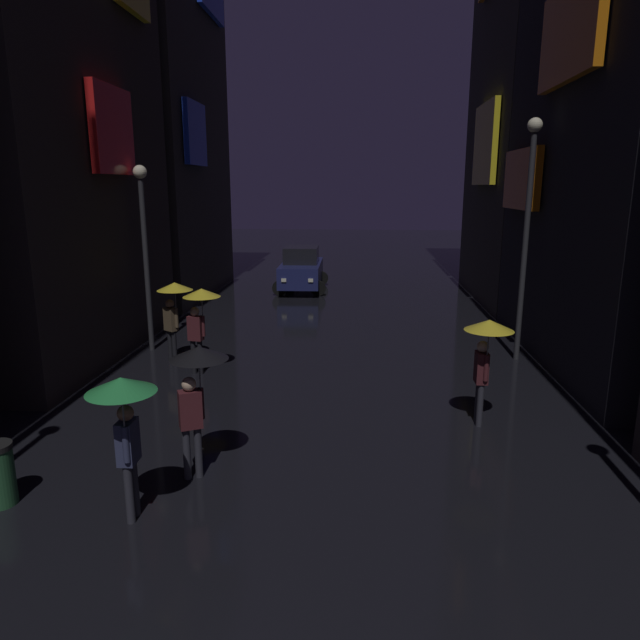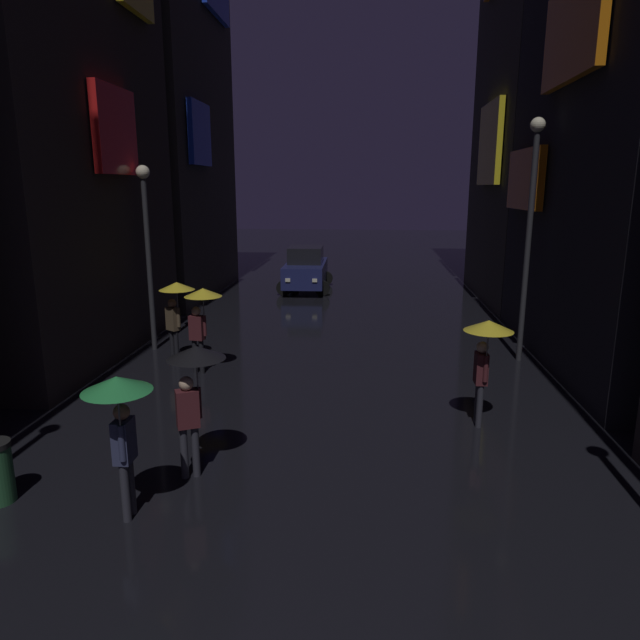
{
  "view_description": "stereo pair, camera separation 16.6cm",
  "coord_description": "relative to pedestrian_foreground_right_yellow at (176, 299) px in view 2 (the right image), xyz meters",
  "views": [
    {
      "loc": [
        0.84,
        -1.47,
        4.48
      ],
      "look_at": [
        0.0,
        10.08,
        1.77
      ],
      "focal_mm": 32.0,
      "sensor_mm": 36.0,
      "label": 1
    },
    {
      "loc": [
        1.0,
        -1.45,
        4.48
      ],
      "look_at": [
        0.0,
        10.08,
        1.77
      ],
      "focal_mm": 32.0,
      "sensor_mm": 36.0,
      "label": 2
    }
  ],
  "objects": [
    {
      "name": "building_left_far",
      "position": [
        -3.57,
        9.65,
        7.25
      ],
      "size": [
        4.25,
        8.27,
        17.82
      ],
      "color": "#33302D",
      "rests_on": "ground"
    },
    {
      "name": "pedestrian_foreground_right_yellow",
      "position": [
        0.0,
        0.0,
        0.0
      ],
      "size": [
        0.9,
        0.9,
        2.12
      ],
      "color": "black",
      "rests_on": "ground"
    },
    {
      "name": "pedestrian_midstreet_centre_green",
      "position": [
        1.71,
        -7.21,
        0.0
      ],
      "size": [
        0.9,
        0.9,
        2.12
      ],
      "color": "#2D2D38",
      "rests_on": "ground"
    },
    {
      "name": "pedestrian_midstreet_left_black",
      "position": [
        2.27,
        -5.83,
        0.0
      ],
      "size": [
        0.9,
        0.9,
        2.12
      ],
      "color": "#2D2D38",
      "rests_on": "ground"
    },
    {
      "name": "pedestrian_far_right_yellow",
      "position": [
        7.1,
        -3.6,
        0.0
      ],
      "size": [
        0.9,
        0.9,
        2.12
      ],
      "color": "#2D2D38",
      "rests_on": "ground"
    },
    {
      "name": "pedestrian_near_crossing_yellow",
      "position": [
        0.92,
        -0.84,
        0.0
      ],
      "size": [
        0.9,
        0.9,
        2.12
      ],
      "color": "black",
      "rests_on": "ground"
    },
    {
      "name": "car_distant",
      "position": [
        2.14,
        10.9,
        -0.74
      ],
      "size": [
        2.31,
        4.18,
        1.92
      ],
      "color": "navy",
      "rests_on": "ground"
    },
    {
      "name": "streetlamp_left_far",
      "position": [
        -1.08,
        1.11,
        1.52
      ],
      "size": [
        0.36,
        0.36,
        5.04
      ],
      "color": "#2D2D33",
      "rests_on": "ground"
    },
    {
      "name": "streetlamp_right_far",
      "position": [
        8.92,
        0.95,
        2.11
      ],
      "size": [
        0.36,
        0.36,
        6.12
      ],
      "color": "#2D2D33",
      "rests_on": "ground"
    }
  ]
}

